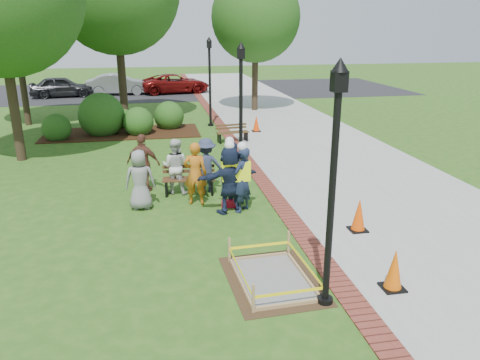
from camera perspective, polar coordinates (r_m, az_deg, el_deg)
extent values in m
plane|color=#285116|center=(11.03, -1.40, -7.01)|extent=(100.00, 100.00, 0.00)
cube|color=#9E9E99|center=(21.44, 7.49, 5.40)|extent=(6.00, 60.00, 0.02)
cube|color=maroon|center=(20.67, -1.15, 5.09)|extent=(0.50, 60.00, 0.03)
cube|color=#381E0F|center=(22.39, -14.16, 5.57)|extent=(7.00, 3.00, 0.05)
cube|color=black|center=(37.18, -8.34, 10.74)|extent=(36.00, 12.00, 0.01)
cube|color=#47331E|center=(9.32, 4.00, -12.09)|extent=(1.82, 2.38, 0.01)
cube|color=gray|center=(9.31, 4.00, -12.01)|extent=(1.29, 1.86, 0.04)
cube|color=tan|center=(9.30, 4.00, -11.90)|extent=(1.42, 1.99, 0.08)
cube|color=tan|center=(9.18, 4.03, -10.63)|extent=(1.45, 2.02, 0.55)
cube|color=yellow|center=(9.17, 4.04, -10.50)|extent=(1.40, 1.96, 0.06)
cube|color=brown|center=(13.73, -6.25, 0.14)|extent=(1.56, 0.58, 0.04)
cube|color=brown|center=(13.89, -6.28, 1.37)|extent=(1.52, 0.17, 0.24)
cube|color=black|center=(13.81, -6.21, -0.82)|extent=(1.42, 0.63, 0.45)
cube|color=#533D1C|center=(20.00, -0.91, 5.84)|extent=(1.41, 0.57, 0.04)
cube|color=#533D1C|center=(20.17, -1.10, 6.55)|extent=(1.37, 0.21, 0.22)
cube|color=black|center=(20.05, -0.91, 5.23)|extent=(1.29, 0.61, 0.40)
cube|color=black|center=(9.45, 18.05, -12.40)|extent=(0.42, 0.42, 0.06)
cone|color=#E25B07|center=(9.25, 18.30, -10.19)|extent=(0.33, 0.33, 0.77)
cube|color=black|center=(11.70, 14.14, -5.91)|extent=(0.42, 0.42, 0.06)
cone|color=#E84907|center=(11.54, 14.29, -4.03)|extent=(0.33, 0.33, 0.77)
cube|color=black|center=(22.11, 1.99, 5.97)|extent=(0.39, 0.39, 0.05)
cone|color=#FB4007|center=(22.03, 2.00, 6.96)|extent=(0.31, 0.31, 0.72)
cube|color=#A10C1C|center=(12.79, -1.38, -2.90)|extent=(0.42, 0.29, 0.19)
cylinder|color=black|center=(7.93, 11.06, -2.81)|extent=(0.12, 0.12, 3.80)
cube|color=black|center=(7.46, 12.00, 11.69)|extent=(0.22, 0.22, 0.32)
cone|color=black|center=(7.44, 12.13, 13.60)|extent=(0.28, 0.28, 0.22)
cylinder|color=black|center=(8.75, 10.31, -14.19)|extent=(0.28, 0.28, 0.10)
cylinder|color=black|center=(15.38, 0.11, 7.71)|extent=(0.12, 0.12, 3.80)
cube|color=black|center=(15.14, 0.11, 15.17)|extent=(0.22, 0.22, 0.32)
cone|color=black|center=(15.13, 0.11, 16.12)|extent=(0.28, 0.28, 0.22)
cylinder|color=black|center=(15.82, 0.10, 1.11)|extent=(0.28, 0.28, 0.10)
cylinder|color=black|center=(23.20, -3.68, 11.22)|extent=(0.12, 0.12, 3.80)
cube|color=black|center=(23.04, -3.79, 16.16)|extent=(0.22, 0.22, 0.32)
cone|color=black|center=(23.04, -3.80, 16.78)|extent=(0.28, 0.28, 0.22)
cylinder|color=black|center=(23.49, -3.59, 6.74)|extent=(0.28, 0.28, 0.10)
cylinder|color=#3D2D1E|center=(18.71, -26.02, 9.35)|extent=(0.34, 0.34, 4.81)
cylinder|color=#3D2D1E|center=(25.12, -14.26, 12.96)|extent=(0.40, 0.40, 5.29)
cylinder|color=#3D2D1E|center=(27.73, 1.84, 12.90)|extent=(0.35, 0.35, 4.29)
sphere|color=#154513|center=(27.62, 1.91, 19.24)|extent=(4.98, 4.98, 4.98)
cylinder|color=#3D2D1E|center=(25.68, -25.01, 11.12)|extent=(0.31, 0.31, 4.56)
sphere|color=#154513|center=(25.58, -26.03, 18.34)|extent=(5.48, 5.48, 5.48)
sphere|color=#154513|center=(21.91, -21.30, 4.56)|extent=(1.24, 1.24, 1.24)
sphere|color=#154513|center=(22.39, -16.32, 5.34)|extent=(2.06, 2.06, 2.06)
sphere|color=#154513|center=(21.96, -12.19, 5.42)|extent=(1.37, 1.37, 1.37)
sphere|color=#154513|center=(23.06, -8.58, 6.23)|extent=(1.43, 1.43, 1.43)
sphere|color=#154513|center=(23.61, -13.91, 6.17)|extent=(1.00, 1.00, 1.00)
imported|color=gray|center=(12.73, -12.10, 0.02)|extent=(0.54, 0.36, 1.63)
imported|color=#BD6316|center=(12.81, -5.48, 0.76)|extent=(0.63, 0.48, 1.76)
imported|color=silver|center=(13.77, -7.88, 1.66)|extent=(0.61, 0.51, 1.64)
imported|color=brown|center=(14.05, -11.70, 2.00)|extent=(0.65, 0.54, 1.74)
imported|color=#2F3652|center=(13.78, -4.15, 1.76)|extent=(0.52, 0.34, 1.62)
imported|color=#17263E|center=(12.18, -1.27, 0.03)|extent=(0.65, 0.50, 1.80)
cube|color=#E3F915|center=(12.10, -1.28, 1.18)|extent=(0.42, 0.26, 0.52)
sphere|color=white|center=(11.93, -1.30, 4.26)|extent=(0.25, 0.25, 0.25)
imported|color=#17263C|center=(12.25, 0.25, 0.02)|extent=(0.65, 0.65, 1.75)
cube|color=#E3F915|center=(12.17, 0.25, 1.13)|extent=(0.42, 0.26, 0.52)
sphere|color=white|center=(12.00, 0.25, 4.11)|extent=(0.25, 0.25, 0.25)
imported|color=#171F3D|center=(12.78, -1.26, 0.79)|extent=(0.66, 0.55, 1.75)
cube|color=#E3F915|center=(12.71, -1.27, 1.86)|extent=(0.42, 0.26, 0.52)
sphere|color=white|center=(12.54, -1.29, 4.72)|extent=(0.25, 0.25, 0.25)
imported|color=#262729|center=(35.56, -20.75, 9.43)|extent=(2.64, 5.03, 1.57)
imported|color=#96969B|center=(35.65, -14.51, 10.04)|extent=(2.26, 4.99, 1.61)
imported|color=maroon|center=(35.72, -7.86, 10.46)|extent=(2.78, 4.94, 1.52)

